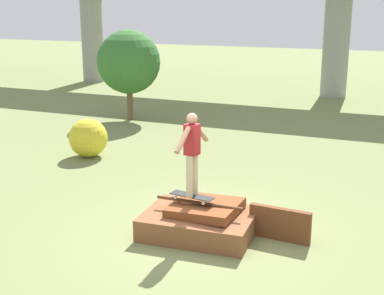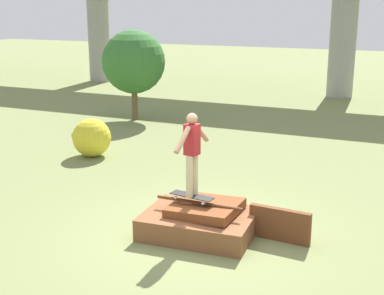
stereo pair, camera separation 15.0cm
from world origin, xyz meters
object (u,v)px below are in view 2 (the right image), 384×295
(skateboard, at_px, (192,196))
(tree_behind_left, at_px, (134,62))
(skater, at_px, (192,149))
(bush_yellow_flowering, at_px, (92,138))

(skateboard, relative_size, tree_behind_left, 0.27)
(skateboard, bearing_deg, skater, 169.38)
(skateboard, relative_size, bush_yellow_flowering, 0.81)
(tree_behind_left, relative_size, bush_yellow_flowering, 3.03)
(skater, xyz_separation_m, tree_behind_left, (-5.63, 7.90, 0.46))
(skater, height_order, bush_yellow_flowering, skater)
(skater, bearing_deg, bush_yellow_flowering, 142.13)
(skateboard, relative_size, skater, 0.56)
(skater, relative_size, tree_behind_left, 0.47)
(skater, height_order, tree_behind_left, tree_behind_left)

